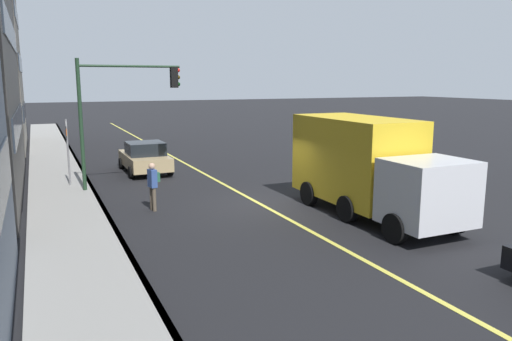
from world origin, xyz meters
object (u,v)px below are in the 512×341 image
car_tan (145,157)px  traffic_light_mast (121,101)px  truck_yellow (368,165)px  street_sign_post (68,148)px  pedestrian_with_backpack (153,183)px

car_tan → traffic_light_mast: bearing=156.6°
truck_yellow → traffic_light_mast: (7.57, 7.07, 2.07)m
car_tan → street_sign_post: (-2.48, 3.80, 1.00)m
truck_yellow → car_tan: bearing=25.5°
pedestrian_with_backpack → street_sign_post: street_sign_post is taller
traffic_light_mast → street_sign_post: traffic_light_mast is taller
traffic_light_mast → street_sign_post: size_ratio=1.83×
street_sign_post → car_tan: bearing=-56.9°
pedestrian_with_backpack → traffic_light_mast: size_ratio=0.32×
pedestrian_with_backpack → street_sign_post: bearing=25.7°
truck_yellow → street_sign_post: truck_yellow is taller
car_tan → truck_yellow: 12.64m
car_tan → truck_yellow: (-11.38, -5.42, 0.98)m
truck_yellow → street_sign_post: size_ratio=2.37×
car_tan → traffic_light_mast: 5.15m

